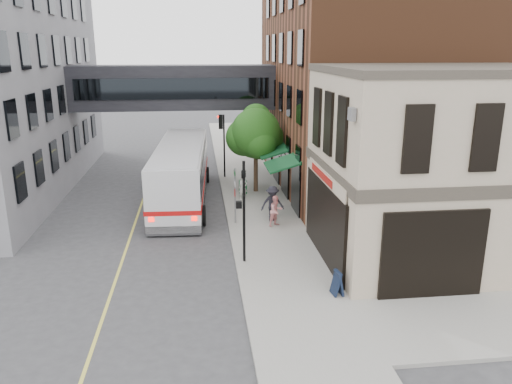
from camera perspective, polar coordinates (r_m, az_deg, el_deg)
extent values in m
plane|color=#38383A|center=(20.37, -1.93, -10.58)|extent=(120.00, 120.00, 0.00)
cube|color=gray|center=(33.57, -0.57, 0.46)|extent=(4.00, 60.00, 0.15)
cube|color=tan|center=(23.26, 20.21, 2.52)|extent=(10.00, 8.00, 8.15)
cube|color=#38332B|center=(23.24, 20.23, 2.70)|extent=(10.12, 8.12, 0.50)
cube|color=#38332B|center=(22.71, 21.27, 12.92)|extent=(10.12, 8.12, 0.30)
cube|color=black|center=(22.09, 7.82, -3.33)|extent=(0.14, 6.40, 3.40)
cube|color=black|center=(22.08, 7.72, -3.33)|extent=(0.04, 5.90, 3.00)
cube|color=maroon|center=(22.07, 7.48, 1.96)|extent=(0.03, 3.60, 0.32)
cube|color=#552E1A|center=(35.13, 12.61, 12.25)|extent=(12.00, 18.00, 14.00)
cube|color=#0D3B20|center=(32.80, 1.45, 5.33)|extent=(1.80, 13.00, 0.40)
cube|color=black|center=(36.27, -9.35, 11.74)|extent=(14.00, 3.00, 3.00)
cube|color=black|center=(34.72, -9.45, 11.55)|extent=(13.00, 0.08, 1.40)
cube|color=black|center=(37.81, -9.26, 11.92)|extent=(13.00, 0.08, 1.40)
cylinder|color=black|center=(21.32, -1.38, -2.34)|extent=(0.12, 0.12, 4.50)
cube|color=black|center=(21.20, -1.98, -1.46)|extent=(0.25, 0.22, 0.30)
imported|color=black|center=(20.81, -1.41, 2.50)|extent=(0.20, 0.16, 1.00)
cylinder|color=black|center=(35.83, -3.66, 5.25)|extent=(0.12, 0.12, 4.50)
cube|color=black|center=(35.75, -4.02, 5.79)|extent=(0.25, 0.22, 0.30)
cube|color=black|center=(35.53, -4.06, 8.01)|extent=(0.28, 0.28, 1.00)
sphere|color=#FF0C05|center=(35.47, -4.34, 8.56)|extent=(0.18, 0.18, 0.18)
cylinder|color=gray|center=(26.30, -2.40, -0.45)|extent=(0.08, 0.08, 3.00)
cube|color=white|center=(26.11, -2.46, 1.02)|extent=(0.03, 0.75, 0.22)
cube|color=#0C591E|center=(25.97, -2.47, 2.19)|extent=(0.03, 0.70, 0.18)
cube|color=#B20C0C|center=(26.24, -2.45, -0.03)|extent=(0.03, 0.30, 0.40)
cylinder|color=#382619|center=(32.26, -0.03, 2.51)|extent=(0.28, 0.28, 2.80)
sphere|color=#204713|center=(31.78, -0.03, 6.72)|extent=(3.20, 3.20, 3.20)
sphere|color=#204713|center=(32.44, 1.28, 6.19)|extent=(2.20, 2.20, 2.20)
sphere|color=#204713|center=(32.05, -1.35, 6.25)|extent=(2.40, 2.40, 2.40)
sphere|color=#204713|center=(32.26, 0.02, 8.30)|extent=(2.00, 2.00, 2.00)
cube|color=#D8CC4C|center=(29.80, -13.23, -2.18)|extent=(0.12, 40.00, 0.01)
cube|color=silver|center=(30.97, -8.51, 2.30)|extent=(3.38, 12.92, 3.23)
cube|color=black|center=(30.85, -8.55, 3.30)|extent=(3.44, 12.70, 1.17)
cube|color=#B20C0C|center=(31.11, -8.47, 1.30)|extent=(3.45, 12.94, 0.24)
cylinder|color=black|center=(27.02, -12.06, -2.78)|extent=(0.39, 1.13, 1.11)
cylinder|color=black|center=(26.76, -6.14, -2.69)|extent=(0.39, 1.13, 1.11)
cylinder|color=black|center=(35.50, -10.17, 1.87)|extent=(0.39, 1.13, 1.11)
cylinder|color=black|center=(35.30, -5.68, 1.97)|extent=(0.39, 1.13, 1.11)
imported|color=silver|center=(30.62, -1.50, 0.52)|extent=(0.63, 0.51, 1.52)
imported|color=pink|center=(26.07, 2.31, -2.17)|extent=(1.00, 0.94, 1.64)
imported|color=black|center=(26.77, 1.89, -1.33)|extent=(1.29, 0.78, 1.94)
cube|color=#155B2A|center=(31.97, -1.50, 0.60)|extent=(0.50, 0.46, 0.87)
cube|color=black|center=(19.37, 9.29, -10.21)|extent=(0.41, 0.58, 0.95)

